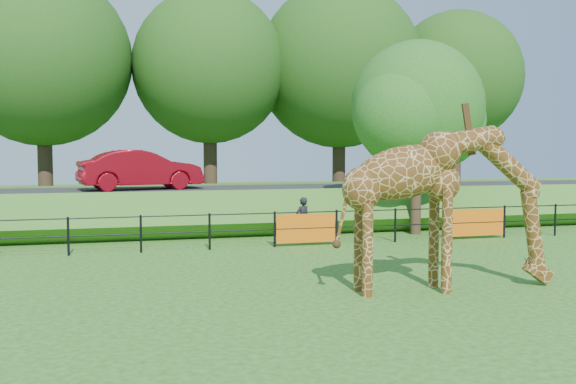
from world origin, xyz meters
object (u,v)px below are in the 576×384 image
giraffe (447,208)px  visitor (303,219)px  car_red (141,170)px  tree_east (419,112)px

giraffe → visitor: 7.78m
giraffe → visitor: size_ratio=3.45×
car_red → visitor: size_ratio=3.25×
giraffe → car_red: 14.50m
car_red → tree_east: tree_east is taller
tree_east → giraffe: bearing=-112.4°
visitor → tree_east: 5.71m
tree_east → car_red: bearing=152.1°
giraffe → tree_east: size_ratio=0.73×
car_red → tree_east: (9.35, -4.95, 2.09)m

